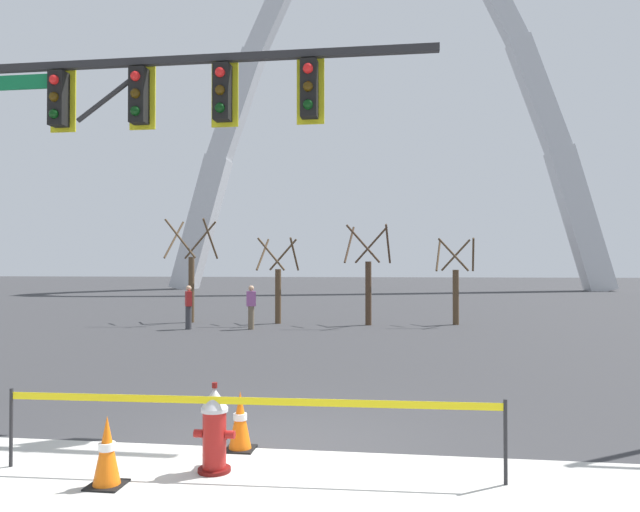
% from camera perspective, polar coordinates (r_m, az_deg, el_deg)
% --- Properties ---
extents(ground_plane, '(240.00, 240.00, 0.00)m').
position_cam_1_polar(ground_plane, '(7.74, -3.86, -18.13)').
color(ground_plane, '#333335').
extents(fire_hydrant, '(0.46, 0.48, 0.99)m').
position_cam_1_polar(fire_hydrant, '(6.85, -10.22, -16.32)').
color(fire_hydrant, '#5E0F0D').
rests_on(fire_hydrant, ground).
extents(caution_tape_barrier, '(5.50, 0.21, 0.89)m').
position_cam_1_polar(caution_tape_barrier, '(6.64, -7.06, -15.45)').
color(caution_tape_barrier, '#232326').
rests_on(caution_tape_barrier, ground).
extents(traffic_cone_by_hydrant, '(0.36, 0.36, 0.73)m').
position_cam_1_polar(traffic_cone_by_hydrant, '(6.74, -20.05, -17.50)').
color(traffic_cone_by_hydrant, black).
rests_on(traffic_cone_by_hydrant, ground).
extents(traffic_cone_mid_sidewalk, '(0.36, 0.36, 0.73)m').
position_cam_1_polar(traffic_cone_mid_sidewalk, '(7.58, -7.79, -15.67)').
color(traffic_cone_mid_sidewalk, black).
rests_on(traffic_cone_mid_sidewalk, ground).
extents(traffic_signal_gantry, '(7.82, 0.44, 6.00)m').
position_cam_1_polar(traffic_signal_gantry, '(10.30, -19.41, 10.95)').
color(traffic_signal_gantry, '#232326').
rests_on(traffic_signal_gantry, ground).
extents(monument_arch, '(43.10, 2.37, 41.00)m').
position_cam_1_polar(monument_arch, '(59.93, 6.09, 14.09)').
color(monument_arch, silver).
rests_on(monument_arch, ground).
extents(tree_far_left, '(1.93, 1.95, 4.20)m').
position_cam_1_polar(tree_far_left, '(24.47, -12.43, -1.98)').
color(tree_far_left, brown).
rests_on(tree_far_left, ground).
extents(tree_left_mid, '(1.59, 1.60, 3.43)m').
position_cam_1_polar(tree_left_mid, '(23.49, -4.11, -2.89)').
color(tree_left_mid, brown).
rests_on(tree_left_mid, ground).
extents(tree_center_left, '(1.80, 1.81, 3.89)m').
position_cam_1_polar(tree_center_left, '(22.88, 4.72, -2.41)').
color(tree_center_left, '#473323').
rests_on(tree_center_left, ground).
extents(tree_center_right, '(1.58, 1.59, 3.39)m').
position_cam_1_polar(tree_center_right, '(23.58, 13.07, -2.89)').
color(tree_center_right, brown).
rests_on(tree_center_right, ground).
extents(pedestrian_walking_left, '(0.38, 0.28, 1.59)m').
position_cam_1_polar(pedestrian_walking_left, '(21.45, -6.72, -4.94)').
color(pedestrian_walking_left, brown).
rests_on(pedestrian_walking_left, ground).
extents(pedestrian_standing_center, '(0.34, 0.39, 1.59)m').
position_cam_1_polar(pedestrian_standing_center, '(21.83, -12.69, -4.85)').
color(pedestrian_standing_center, '#38383D').
rests_on(pedestrian_standing_center, ground).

